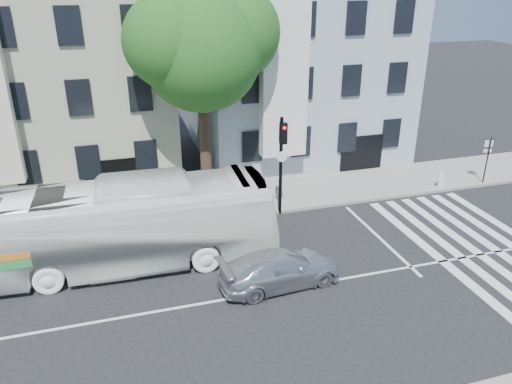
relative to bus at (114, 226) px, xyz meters
name	(u,v)px	position (x,y,z in m)	size (l,w,h in m)	color
ground	(254,294)	(4.64, -3.45, -1.76)	(120.00, 120.00, 0.00)	black
sidewalk_far	(210,203)	(4.64, 4.55, -1.68)	(80.00, 4.00, 0.15)	gray
building_left	(54,77)	(-2.36, 11.55, 3.74)	(12.00, 10.00, 11.00)	#A0A388
building_right	(294,65)	(11.64, 11.55, 3.74)	(12.00, 10.00, 11.00)	#9AABB8
street_tree	(201,42)	(4.70, 5.28, 6.07)	(7.30, 5.90, 11.10)	#2D2116
bus	(114,226)	(0.00, 0.00, 0.00)	(12.61, 2.95, 3.51)	white
sedan	(280,269)	(5.74, -3.07, -1.09)	(4.62, 1.88, 1.34)	silver
hedge	(99,220)	(-0.70, 3.35, -1.26)	(8.50, 0.84, 0.70)	#356621
traffic_signal	(282,154)	(7.71, 2.49, 1.35)	(0.50, 0.55, 4.82)	black
fire_hydrant	(441,179)	(16.98, 2.97, -1.18)	(0.48, 0.27, 0.84)	silver
far_sign_pole	(488,154)	(19.64, 2.87, 0.01)	(0.46, 0.21, 2.55)	black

